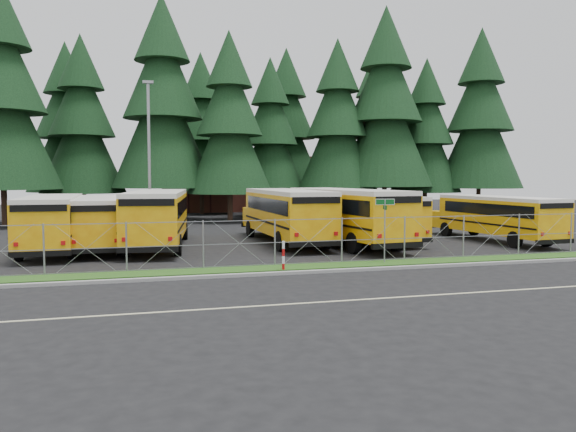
# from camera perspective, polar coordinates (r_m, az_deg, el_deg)

# --- Properties ---
(ground) EXTENTS (120.00, 120.00, 0.00)m
(ground) POSITION_cam_1_polar(r_m,az_deg,el_deg) (25.90, 6.76, -4.37)
(ground) COLOR black
(ground) RESTS_ON ground
(curb) EXTENTS (50.00, 0.25, 0.12)m
(curb) POSITION_cam_1_polar(r_m,az_deg,el_deg) (23.09, 9.67, -5.27)
(curb) COLOR gray
(curb) RESTS_ON ground
(grass_verge) EXTENTS (50.00, 1.40, 0.06)m
(grass_verge) POSITION_cam_1_polar(r_m,az_deg,el_deg) (24.35, 8.27, -4.84)
(grass_verge) COLOR #194714
(grass_verge) RESTS_ON ground
(road_lane_line) EXTENTS (50.00, 0.12, 0.01)m
(road_lane_line) POSITION_cam_1_polar(r_m,az_deg,el_deg) (18.85, 16.04, -7.63)
(road_lane_line) COLOR beige
(road_lane_line) RESTS_ON ground
(chainlink_fence) EXTENTS (44.00, 0.10, 2.00)m
(chainlink_fence) POSITION_cam_1_polar(r_m,az_deg,el_deg) (24.86, 7.65, -2.40)
(chainlink_fence) COLOR gray
(chainlink_fence) RESTS_ON ground
(brick_building) EXTENTS (22.00, 10.00, 6.00)m
(brick_building) POSITION_cam_1_polar(r_m,az_deg,el_deg) (65.64, -1.56, 3.34)
(brick_building) COLOR maroon
(brick_building) RESTS_ON ground
(bus_0) EXTENTS (2.78, 10.73, 2.80)m
(bus_0) POSITION_cam_1_polar(r_m,az_deg,el_deg) (30.54, -22.79, -0.74)
(bus_0) COLOR orange
(bus_0) RESTS_ON ground
(bus_1) EXTENTS (2.92, 10.42, 2.71)m
(bus_1) POSITION_cam_1_polar(r_m,az_deg,el_deg) (30.78, -18.87, -0.69)
(bus_1) COLOR orange
(bus_1) RESTS_ON ground
(bus_2) EXTENTS (4.20, 11.76, 3.02)m
(bus_2) POSITION_cam_1_polar(r_m,az_deg,el_deg) (30.50, -13.04, -0.33)
(bus_2) COLOR orange
(bus_2) RESTS_ON ground
(bus_4) EXTENTS (2.93, 11.60, 3.03)m
(bus_4) POSITION_cam_1_polar(r_m,az_deg,el_deg) (31.68, -0.28, -0.06)
(bus_4) COLOR orange
(bus_4) RESTS_ON ground
(bus_5) EXTENTS (4.14, 12.01, 3.09)m
(bus_5) POSITION_cam_1_polar(r_m,az_deg,el_deg) (31.05, 5.66, -0.11)
(bus_5) COLOR orange
(bus_5) RESTS_ON ground
(bus_6) EXTENTS (3.52, 10.56, 2.72)m
(bus_6) POSITION_cam_1_polar(r_m,az_deg,el_deg) (33.22, 7.99, -0.18)
(bus_6) COLOR orange
(bus_6) RESTS_ON ground
(bus_east) EXTENTS (2.96, 10.16, 2.63)m
(bus_east) POSITION_cam_1_polar(r_m,az_deg,el_deg) (34.69, 20.26, -0.28)
(bus_east) COLOR orange
(bus_east) RESTS_ON ground
(street_sign) EXTENTS (0.83, 0.55, 2.81)m
(street_sign) POSITION_cam_1_polar(r_m,az_deg,el_deg) (24.56, 9.81, -0.08)
(street_sign) COLOR gray
(street_sign) RESTS_ON ground
(striped_bollard) EXTENTS (0.11, 0.11, 1.20)m
(striped_bollard) POSITION_cam_1_polar(r_m,az_deg,el_deg) (22.42, -0.47, -4.09)
(striped_bollard) COLOR #B20C0C
(striped_bollard) RESTS_ON ground
(light_standard) EXTENTS (0.70, 0.35, 10.14)m
(light_standard) POSITION_cam_1_polar(r_m,az_deg,el_deg) (39.02, -13.93, 6.45)
(light_standard) COLOR gray
(light_standard) RESTS_ON ground
(conifer_1) EXTENTS (8.62, 8.62, 19.07)m
(conifer_1) POSITION_cam_1_polar(r_m,az_deg,el_deg) (48.40, -27.16, 10.42)
(conifer_1) COLOR black
(conifer_1) RESTS_ON ground
(conifer_2) EXTENTS (7.23, 7.23, 15.99)m
(conifer_2) POSITION_cam_1_polar(r_m,az_deg,el_deg) (52.04, -20.19, 8.43)
(conifer_2) COLOR black
(conifer_2) RESTS_ON ground
(conifer_3) EXTENTS (8.68, 8.68, 19.19)m
(conifer_3) POSITION_cam_1_polar(r_m,az_deg,el_deg) (49.68, -12.59, 10.66)
(conifer_3) COLOR black
(conifer_3) RESTS_ON ground
(conifer_4) EXTENTS (7.21, 7.21, 15.95)m
(conifer_4) POSITION_cam_1_polar(r_m,az_deg,el_deg) (47.85, -5.96, 9.04)
(conifer_4) COLOR black
(conifer_4) RESTS_ON ground
(conifer_5) EXTENTS (6.74, 6.74, 14.92)m
(conifer_5) POSITION_cam_1_polar(r_m,az_deg,el_deg) (53.23, -1.80, 7.99)
(conifer_5) COLOR black
(conifer_5) RESTS_ON ground
(conifer_6) EXTENTS (7.43, 7.43, 16.43)m
(conifer_6) POSITION_cam_1_polar(r_m,az_deg,el_deg) (52.57, 5.03, 8.85)
(conifer_6) COLOR black
(conifer_6) RESTS_ON ground
(conifer_7) EXTENTS (8.81, 8.81, 19.49)m
(conifer_7) POSITION_cam_1_polar(r_m,az_deg,el_deg) (53.68, 9.85, 10.35)
(conifer_7) COLOR black
(conifer_7) RESTS_ON ground
(conifer_8) EXTENTS (6.91, 6.91, 15.27)m
(conifer_8) POSITION_cam_1_polar(r_m,az_deg,el_deg) (56.91, 13.83, 7.79)
(conifer_8) COLOR black
(conifer_8) RESTS_ON ground
(conifer_9) EXTENTS (8.18, 8.18, 18.10)m
(conifer_9) POSITION_cam_1_polar(r_m,az_deg,el_deg) (58.19, 18.94, 9.01)
(conifer_9) COLOR black
(conifer_9) RESTS_ON ground
(conifer_10) EXTENTS (7.28, 7.28, 16.09)m
(conifer_10) POSITION_cam_1_polar(r_m,az_deg,el_deg) (55.92, -21.55, 8.12)
(conifer_10) COLOR black
(conifer_10) RESTS_ON ground
(conifer_11) EXTENTS (7.36, 7.36, 16.28)m
(conifer_11) POSITION_cam_1_polar(r_m,az_deg,el_deg) (57.99, -8.81, 8.29)
(conifer_11) COLOR black
(conifer_11) RESTS_ON ground
(conifer_12) EXTENTS (7.70, 7.70, 17.03)m
(conifer_12) POSITION_cam_1_polar(r_m,az_deg,el_deg) (58.83, -0.17, 8.64)
(conifer_12) COLOR black
(conifer_12) RESTS_ON ground
(conifer_13) EXTENTS (7.97, 7.97, 17.62)m
(conifer_13) POSITION_cam_1_polar(r_m,az_deg,el_deg) (62.61, 8.83, 8.58)
(conifer_13) COLOR black
(conifer_13) RESTS_ON ground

